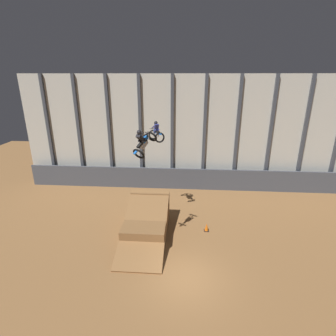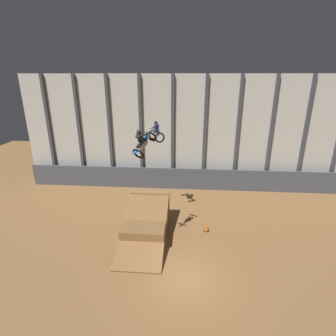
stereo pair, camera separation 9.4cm
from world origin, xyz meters
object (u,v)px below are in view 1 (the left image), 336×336
object	(u,v)px
dirt_ramp	(147,222)
traffic_cone_near_ramp	(207,227)
rider_bike_left_air	(144,142)
rider_bike_right_air	(156,133)

from	to	relation	value
dirt_ramp	traffic_cone_near_ramp	world-z (taller)	dirt_ramp
rider_bike_left_air	traffic_cone_near_ramp	size ratio (longest dim) A/B	3.12
dirt_ramp	rider_bike_left_air	xyz separation A→B (m)	(0.30, -2.09, 6.36)
rider_bike_left_air	rider_bike_right_air	xyz separation A→B (m)	(0.22, 4.27, -0.37)
rider_bike_right_air	traffic_cone_near_ramp	size ratio (longest dim) A/B	3.03
dirt_ramp	rider_bike_left_air	bearing A→B (deg)	-81.81
rider_bike_left_air	traffic_cone_near_ramp	world-z (taller)	rider_bike_left_air
dirt_ramp	traffic_cone_near_ramp	distance (m)	4.34
rider_bike_left_air	rider_bike_right_air	size ratio (longest dim) A/B	1.03
traffic_cone_near_ramp	dirt_ramp	bearing A→B (deg)	-175.14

